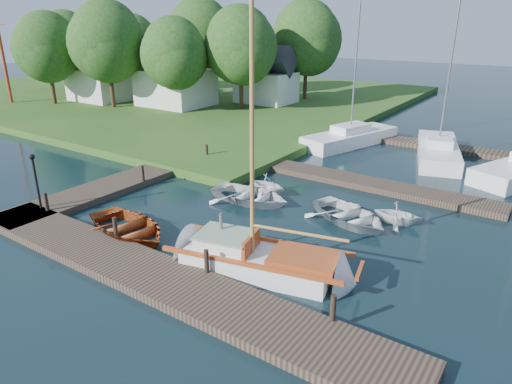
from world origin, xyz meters
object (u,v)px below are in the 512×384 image
Objects in this scene: house_b at (101,76)px; tender_c at (349,213)px; sailboat at (262,263)px; tender_d at (398,212)px; lamp_post at (35,174)px; dinghy at (128,225)px; tree_5 at (133,44)px; house_c at (266,80)px; tree_6 at (66,42)px; tree_4 at (201,36)px; mooring_post_3 at (333,308)px; mooring_post_2 at (207,261)px; mooring_post_5 at (207,151)px; tender_b at (267,183)px; tree_0 at (47,48)px; tender_a at (250,193)px; mooring_post_0 at (46,202)px; tree_7 at (307,39)px; mooring_post_1 at (115,227)px; tree_1 at (107,42)px; tree_3 at (241,46)px; marina_boat_2 at (438,149)px; house_a at (175,78)px; mooring_post_4 at (143,173)px; tree_2 at (174,54)px; marina_boat_0 at (350,136)px.

tender_c is at bearing -21.02° from house_b.
sailboat is 5.00× the size of tender_d.
dinghy is (4.76, 0.77, -1.43)m from lamp_post.
tender_d is at bearing -25.96° from tree_5.
tender_c is 0.74× the size of house_c.
tree_4 is at bearing 23.20° from tree_6.
mooring_post_3 is 14.05m from lamp_post.
mooring_post_2 is at bearing -142.67° from sailboat.
tree_6 is at bearing 159.14° from mooring_post_5.
mooring_post_5 is at bearing 97.50° from tender_c.
tree_6 is (-37.50, 21.05, 4.94)m from mooring_post_2.
tender_b is 30.13m from tree_0.
tree_5 reaches higher than tender_a.
mooring_post_0 is 28.03m from house_b.
tender_b is (6.80, 7.72, -1.32)m from lamp_post.
tree_7 is (-18.00, 31.05, 5.50)m from mooring_post_3.
lamp_post is 10.91m from sailboat.
mooring_post_1 is at bearing 164.06° from tender_a.
tree_1 is at bearing 150.39° from mooring_post_3.
tree_3 reaches higher than mooring_post_5.
tree_0 is 6.35m from tree_1.
tree_7 is at bearing 98.24° from mooring_post_0.
mooring_post_1 is at bearing -42.86° from tree_5.
lamp_post is at bearing -46.82° from tree_1.
tree_4 reaches higher than tender_b.
tree_6 is (-34.80, 13.33, 5.09)m from tender_b.
mooring_post_5 is at bearing 73.42° from tender_b.
marina_boat_2 reaches higher than tree_5.
mooring_post_0 is 34.00m from tree_5.
tree_6 reaches higher than mooring_post_5.
mooring_post_2 is 0.07× the size of marina_boat_2.
mooring_post_3 is (4.50, 0.00, 0.00)m from mooring_post_2.
mooring_post_5 is 0.08× the size of tree_4.
tender_d is at bearing 31.99° from mooring_post_0.
tender_c is 2.01m from tender_d.
tree_0 is (-31.50, 15.05, 4.83)m from mooring_post_2.
mooring_post_2 is 30.14m from house_a.
dinghy is (-9.24, 0.77, -0.26)m from mooring_post_3.
tree_1 is (4.00, -1.95, 3.32)m from house_b.
tender_c is (4.76, 0.52, -0.01)m from tender_a.
tender_d is at bearing -83.39° from tender_b.
mooring_post_1 is 11.39m from tender_d.
tender_a is 27.48m from tree_7.
dinghy is (3.76, -4.23, -0.26)m from mooring_post_4.
dinghy is 0.53× the size of tree_5.
sailboat reaches higher than tender_d.
tree_2 is (6.00, 2.00, -0.84)m from tree_1.
tree_5 is at bearing 57.52° from dinghy.
marina_boat_0 reaches higher than sailboat.
lamp_post is 13.45m from tender_c.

